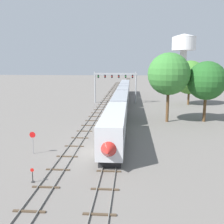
# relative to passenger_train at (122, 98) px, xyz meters

# --- Properties ---
(ground_plane) EXTENTS (400.00, 400.00, 0.00)m
(ground_plane) POSITION_rel_passenger_train_xyz_m (-2.00, -31.93, -2.60)
(ground_plane) COLOR slate
(track_main) EXTENTS (2.60, 200.00, 0.16)m
(track_main) POSITION_rel_passenger_train_xyz_m (0.00, 28.07, -2.54)
(track_main) COLOR slate
(track_main) RESTS_ON ground
(track_near) EXTENTS (2.60, 160.00, 0.16)m
(track_near) POSITION_rel_passenger_train_xyz_m (-5.50, 8.07, -2.54)
(track_near) COLOR slate
(track_near) RESTS_ON ground
(passenger_train) EXTENTS (3.04, 76.90, 4.80)m
(passenger_train) POSITION_rel_passenger_train_xyz_m (0.00, 0.00, 0.00)
(passenger_train) COLOR silver
(passenger_train) RESTS_ON ground
(signal_gantry) EXTENTS (12.10, 0.49, 8.84)m
(signal_gantry) POSITION_rel_passenger_train_xyz_m (-2.25, 9.08, 3.89)
(signal_gantry) COLOR #999BA0
(signal_gantry) RESTS_ON ground
(water_tower) EXTENTS (9.50, 9.50, 22.46)m
(water_tower) POSITION_rel_passenger_train_xyz_m (22.73, 43.93, 14.85)
(water_tower) COLOR beige
(water_tower) RESTS_ON ground
(switch_stand) EXTENTS (0.36, 0.24, 1.46)m
(switch_stand) POSITION_rel_passenger_train_xyz_m (-7.10, -40.99, -2.09)
(switch_stand) COLOR black
(switch_stand) RESTS_ON ground
(stop_sign) EXTENTS (0.76, 0.08, 2.88)m
(stop_sign) POSITION_rel_passenger_train_xyz_m (-10.00, -33.19, -0.73)
(stop_sign) COLOR gray
(stop_sign) RESTS_ON ground
(trackside_tree_left) EXTENTS (7.99, 7.99, 13.25)m
(trackside_tree_left) POSITION_rel_passenger_train_xyz_m (9.30, -13.57, 6.63)
(trackside_tree_left) COLOR brown
(trackside_tree_left) RESTS_ON ground
(trackside_tree_mid) EXTENTS (8.97, 8.97, 11.91)m
(trackside_tree_mid) POSITION_rel_passenger_train_xyz_m (17.82, 7.79, 4.81)
(trackside_tree_mid) COLOR brown
(trackside_tree_mid) RESTS_ON ground
(trackside_tree_right) EXTENTS (7.39, 7.39, 11.67)m
(trackside_tree_right) POSITION_rel_passenger_train_xyz_m (16.52, -12.88, 5.35)
(trackside_tree_right) COLOR brown
(trackside_tree_right) RESTS_ON ground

